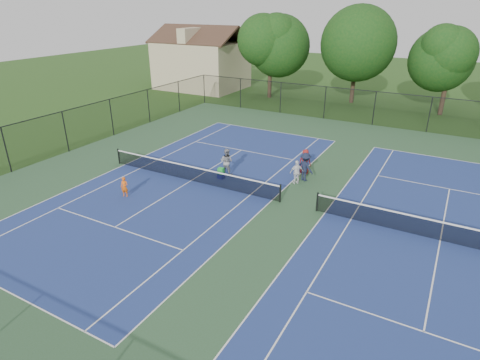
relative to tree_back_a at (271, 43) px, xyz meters
The scene contains 16 objects.
ground 27.95m from the tree_back_a, 61.56° to the right, with size 140.00×140.00×0.00m, color #234716.
court_pad 27.95m from the tree_back_a, 61.56° to the right, with size 36.00×36.00×0.01m, color #2F532F.
tennis_court_left 25.44m from the tree_back_a, 75.96° to the right, with size 12.00×23.83×1.07m.
tennis_court_right 31.80m from the tree_back_a, 50.19° to the right, with size 12.00×23.83×1.07m.
perimeter_fence 27.65m from the tree_back_a, 61.56° to the right, with size 36.08×36.08×3.02m.
tree_back_a is the anchor object (origin of this frame).
tree_back_b 9.24m from the tree_back_a, 12.53° to the left, with size 7.60×7.60×10.03m.
tree_back_c 18.04m from the tree_back_a, ahead, with size 6.00×6.00×8.40m.
clapboard_house 10.47m from the tree_back_a, behind, with size 10.80×8.10×7.65m.
child_player 28.39m from the tree_back_a, 81.74° to the right, with size 0.43×0.28×1.17m, color orange.
instructor 23.81m from the tree_back_a, 71.48° to the right, with size 0.84×0.66×1.73m, color gray.
bystander_a 24.86m from the tree_back_a, 60.94° to the right, with size 0.87×0.36×1.48m, color white.
bystander_b 24.38m from the tree_back_a, 59.57° to the right, with size 1.16×0.66×1.79m, color #181F36.
bystander_c 23.30m from the tree_back_a, 59.10° to the right, with size 0.79×0.51×1.61m, color maroon.
ball_crate 24.67m from the tree_back_a, 71.98° to the right, with size 0.39×0.33×0.31m, color navy.
ball_hopper 24.59m from the tree_back_a, 71.98° to the right, with size 0.34×0.28×0.39m, color green.
Camera 1 is at (6.57, -18.24, 10.02)m, focal length 30.00 mm.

